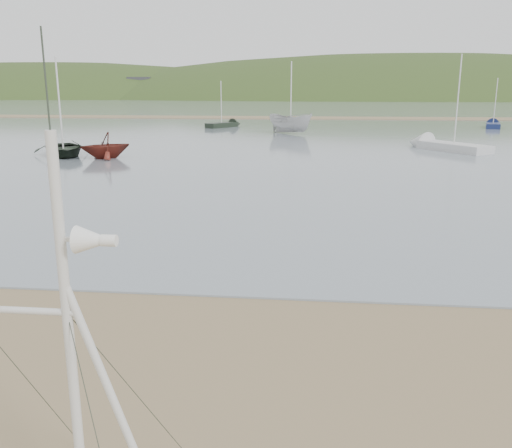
# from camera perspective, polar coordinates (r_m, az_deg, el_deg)

# --- Properties ---
(ground) EXTENTS (560.00, 560.00, 0.00)m
(ground) POSITION_cam_1_polar(r_m,az_deg,el_deg) (7.84, -18.86, -17.85)
(ground) COLOR #776344
(ground) RESTS_ON ground
(water) EXTENTS (560.00, 256.00, 0.04)m
(water) POSITION_cam_1_polar(r_m,az_deg,el_deg) (138.06, 5.01, 12.40)
(water) COLOR slate
(water) RESTS_ON ground
(sandbar) EXTENTS (560.00, 7.00, 0.07)m
(sandbar) POSITION_cam_1_polar(r_m,az_deg,el_deg) (76.14, 3.92, 11.10)
(sandbar) COLOR #776344
(sandbar) RESTS_ON water
(hill_ridge) EXTENTS (620.00, 180.00, 80.00)m
(hill_ridge) POSITION_cam_1_polar(r_m,az_deg,el_deg) (242.63, 9.89, 8.30)
(hill_ridge) COLOR #263917
(hill_ridge) RESTS_ON ground
(far_cottages) EXTENTS (294.40, 6.30, 8.00)m
(far_cottages) POSITION_cam_1_polar(r_m,az_deg,el_deg) (201.97, 6.34, 14.03)
(far_cottages) COLOR beige
(far_cottages) RESTS_ON ground
(mast_rig) EXTENTS (2.01, 2.14, 4.53)m
(mast_rig) POSITION_cam_1_polar(r_m,az_deg,el_deg) (5.55, -19.11, -18.97)
(mast_rig) COLOR silver
(mast_rig) RESTS_ON ground
(boat_dark) EXTENTS (3.27, 2.46, 4.54)m
(boat_dark) POSITION_cam_1_polar(r_m,az_deg,el_deg) (34.94, -19.87, 10.44)
(boat_dark) COLOR black
(boat_dark) RESTS_ON water
(boat_red) EXTENTS (2.75, 2.90, 2.89)m
(boat_red) POSITION_cam_1_polar(r_m,az_deg,el_deg) (33.11, -15.67, 9.16)
(boat_red) COLOR #5A1D14
(boat_red) RESTS_ON water
(boat_white) EXTENTS (2.62, 2.61, 4.88)m
(boat_white) POSITION_cam_1_polar(r_m,az_deg,el_deg) (49.69, 3.69, 12.28)
(boat_white) COLOR beige
(boat_white) RESTS_ON water
(sailboat_dark_mid) EXTENTS (3.70, 4.95, 5.09)m
(sailboat_dark_mid) POSITION_cam_1_polar(r_m,az_deg,el_deg) (58.54, -2.91, 10.44)
(sailboat_dark_mid) COLOR black
(sailboat_dark_mid) RESTS_ON ground
(sailboat_white_near) EXTENTS (5.11, 6.48, 6.69)m
(sailboat_white_near) POSITION_cam_1_polar(r_m,az_deg,el_deg) (39.35, 18.22, 7.96)
(sailboat_white_near) COLOR beige
(sailboat_white_near) RESTS_ON ground
(sailboat_blue_far) EXTENTS (2.72, 5.54, 5.41)m
(sailboat_blue_far) POSITION_cam_1_polar(r_m,az_deg,el_deg) (63.16, 23.65, 9.56)
(sailboat_blue_far) COLOR #141F49
(sailboat_blue_far) RESTS_ON ground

